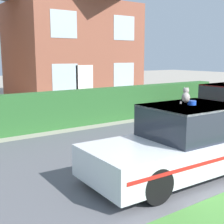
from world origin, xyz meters
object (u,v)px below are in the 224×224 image
Objects in this scene: wheelie_bin at (122,100)px; cat at (186,96)px; house_right at (71,30)px; police_car at (183,143)px.

cat is at bearing -138.16° from wheelie_bin.
wheelie_bin is (3.72, 7.07, -1.17)m from cat.
wheelie_bin is (-0.26, -5.24, -3.50)m from house_right.
police_car is at bearing -137.77° from wheelie_bin.
cat is at bearing -107.91° from house_right.
police_car is 1.05m from cat.
wheelie_bin is at bearing -115.51° from police_car.
police_car is 13.22m from house_right.
house_right is 7.12× the size of wheelie_bin.
police_car is 0.55× the size of house_right.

